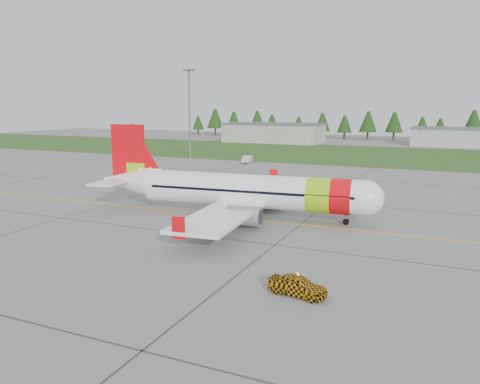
% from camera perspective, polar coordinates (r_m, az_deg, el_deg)
% --- Properties ---
extents(ground, '(320.00, 320.00, 0.00)m').
position_cam_1_polar(ground, '(46.29, -7.50, -4.96)').
color(ground, gray).
rests_on(ground, ground).
extents(aircraft, '(33.21, 30.70, 10.06)m').
position_cam_1_polar(aircraft, '(51.98, 0.50, 0.13)').
color(aircraft, white).
rests_on(aircraft, ground).
extents(follow_me_car, '(1.58, 1.79, 3.97)m').
position_cam_1_polar(follow_me_car, '(31.03, 7.08, -8.97)').
color(follow_me_car, '#F5AB0D').
rests_on(follow_me_car, ground).
extents(service_van, '(1.93, 1.85, 4.79)m').
position_cam_1_polar(service_van, '(100.66, 0.88, 4.91)').
color(service_van, silver).
rests_on(service_van, ground).
extents(grass_strip, '(320.00, 50.00, 0.03)m').
position_cam_1_polar(grass_strip, '(122.85, 12.85, 4.56)').
color(grass_strip, '#30561E').
rests_on(grass_strip, ground).
extents(taxi_guideline, '(120.00, 0.25, 0.02)m').
position_cam_1_polar(taxi_guideline, '(53.04, -3.00, -2.86)').
color(taxi_guideline, gold).
rests_on(taxi_guideline, ground).
extents(hangar_west, '(32.00, 14.00, 6.00)m').
position_cam_1_polar(hangar_west, '(157.60, 4.09, 7.16)').
color(hangar_west, '#A8A8A3').
rests_on(hangar_west, ground).
extents(hangar_east, '(24.00, 12.00, 5.20)m').
position_cam_1_polar(hangar_east, '(156.28, 24.60, 6.06)').
color(hangar_east, '#A8A8A3').
rests_on(hangar_east, ground).
extents(floodlight_mast, '(0.50, 0.50, 20.00)m').
position_cam_1_polar(floodlight_mast, '(110.85, -6.17, 9.31)').
color(floodlight_mast, slate).
rests_on(floodlight_mast, ground).
extents(treeline, '(160.00, 8.00, 10.00)m').
position_cam_1_polar(treeline, '(177.67, 16.48, 7.78)').
color(treeline, '#1C3F14').
rests_on(treeline, ground).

